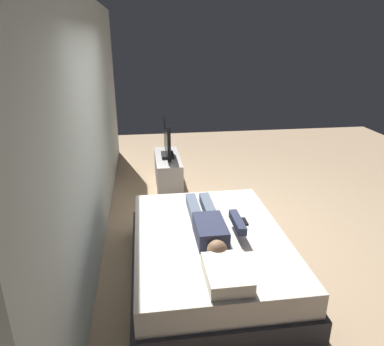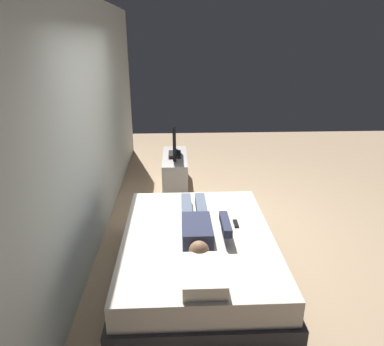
{
  "view_description": "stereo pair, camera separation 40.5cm",
  "coord_description": "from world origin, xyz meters",
  "px_view_note": "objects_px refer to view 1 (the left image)",
  "views": [
    {
      "loc": [
        -3.95,
        0.99,
        2.38
      ],
      "look_at": [
        0.37,
        0.39,
        0.69
      ],
      "focal_mm": 33.72,
      "sensor_mm": 36.0,
      "label": 1
    },
    {
      "loc": [
        -3.99,
        0.58,
        2.38
      ],
      "look_at": [
        0.37,
        0.39,
        0.69
      ],
      "focal_mm": 33.72,
      "sensor_mm": 36.0,
      "label": 2
    }
  ],
  "objects_px": {
    "remote": "(245,221)",
    "tv_stand": "(168,171)",
    "person": "(209,225)",
    "tv": "(167,140)",
    "pillow": "(226,274)",
    "bed": "(209,257)"
  },
  "relations": [
    {
      "from": "person",
      "to": "remote",
      "type": "xyz_separation_m",
      "value": [
        0.15,
        -0.4,
        -0.07
      ]
    },
    {
      "from": "remote",
      "to": "tv_stand",
      "type": "relative_size",
      "value": 0.14
    },
    {
      "from": "tv_stand",
      "to": "bed",
      "type": "bearing_deg",
      "value": -174.93
    },
    {
      "from": "pillow",
      "to": "remote",
      "type": "xyz_separation_m",
      "value": [
        0.9,
        -0.4,
        -0.05
      ]
    },
    {
      "from": "person",
      "to": "tv",
      "type": "xyz_separation_m",
      "value": [
        2.54,
        0.23,
        0.16
      ]
    },
    {
      "from": "pillow",
      "to": "tv_stand",
      "type": "distance_m",
      "value": 3.32
    },
    {
      "from": "bed",
      "to": "person",
      "type": "distance_m",
      "value": 0.36
    },
    {
      "from": "bed",
      "to": "pillow",
      "type": "bearing_deg",
      "value": 180.0
    },
    {
      "from": "bed",
      "to": "remote",
      "type": "distance_m",
      "value": 0.53
    },
    {
      "from": "pillow",
      "to": "person",
      "type": "height_order",
      "value": "person"
    },
    {
      "from": "person",
      "to": "tv",
      "type": "bearing_deg",
      "value": 5.12
    },
    {
      "from": "tv",
      "to": "remote",
      "type": "bearing_deg",
      "value": -165.17
    },
    {
      "from": "pillow",
      "to": "tv_stand",
      "type": "height_order",
      "value": "pillow"
    },
    {
      "from": "bed",
      "to": "person",
      "type": "relative_size",
      "value": 1.66
    },
    {
      "from": "pillow",
      "to": "tv",
      "type": "relative_size",
      "value": 0.55
    },
    {
      "from": "person",
      "to": "tv",
      "type": "relative_size",
      "value": 1.43
    },
    {
      "from": "pillow",
      "to": "remote",
      "type": "height_order",
      "value": "pillow"
    },
    {
      "from": "person",
      "to": "tv_stand",
      "type": "xyz_separation_m",
      "value": [
        2.54,
        0.23,
        -0.37
      ]
    },
    {
      "from": "bed",
      "to": "remote",
      "type": "bearing_deg",
      "value": -65.99
    },
    {
      "from": "tv_stand",
      "to": "tv",
      "type": "bearing_deg",
      "value": 0.0
    },
    {
      "from": "remote",
      "to": "pillow",
      "type": "bearing_deg",
      "value": 155.89
    },
    {
      "from": "bed",
      "to": "remote",
      "type": "height_order",
      "value": "remote"
    }
  ]
}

